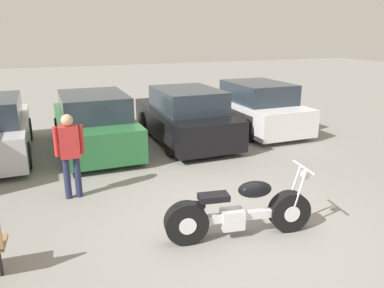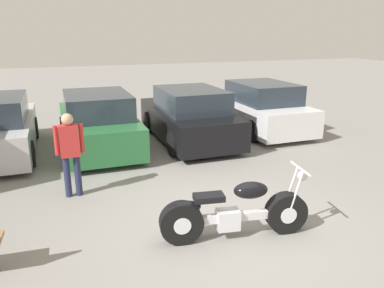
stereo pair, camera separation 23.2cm
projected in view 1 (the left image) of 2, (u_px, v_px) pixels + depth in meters
The scene contains 6 objects.
ground_plane at pixel (235, 223), 6.06m from camera, with size 60.00×60.00×0.00m, color gray.
motorcycle at pixel (237, 212), 5.57m from camera, with size 2.27×0.79×1.04m.
parked_car_green at pixel (94, 124), 9.70m from camera, with size 1.86×4.12×1.49m.
parked_car_black at pixel (185, 117), 10.47m from camera, with size 1.86×4.12×1.49m.
parked_car_white at pixel (254, 108), 11.74m from camera, with size 1.86×4.12×1.49m.
person_standing at pixel (70, 150), 6.74m from camera, with size 0.52×0.21×1.59m.
Camera 1 is at (-2.68, -4.77, 2.99)m, focal length 35.00 mm.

